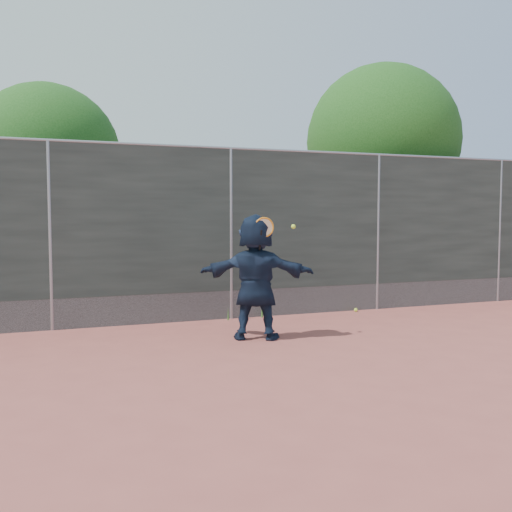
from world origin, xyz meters
name	(u,v)px	position (x,y,z in m)	size (l,w,h in m)	color
ground	(320,367)	(0.00, 0.00, 0.00)	(80.00, 80.00, 0.00)	#9E4C42
player	(256,277)	(-0.17, 1.77, 0.92)	(1.71, 0.55, 1.85)	#132036
ball_ground	(356,310)	(2.45, 3.35, 0.03)	(0.07, 0.07, 0.07)	#D0FB37
fence	(231,229)	(0.00, 3.50, 1.58)	(20.00, 0.06, 3.03)	#38423D
swing_action	(267,228)	(-0.07, 1.58, 1.64)	(0.67, 0.14, 0.51)	orange
tree_right	(388,146)	(4.68, 5.75, 3.49)	(3.78, 3.60, 5.39)	#382314
tree_left	(55,162)	(-2.85, 6.55, 2.94)	(3.15, 3.00, 4.53)	#382314
weed_clump	(249,311)	(0.29, 3.38, 0.13)	(0.68, 0.07, 0.30)	#387226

